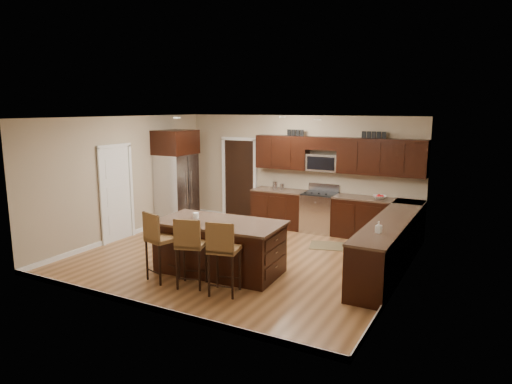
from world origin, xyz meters
The scene contains 23 objects.
floor centered at (0.00, 0.00, 0.00)m, with size 6.00×6.00×0.00m, color #97663C.
ceiling centered at (0.00, 0.00, 2.70)m, with size 6.00×6.00×0.00m, color silver.
wall_back centered at (0.00, 2.75, 1.35)m, with size 6.00×6.00×0.00m, color tan.
wall_left centered at (-3.00, 0.00, 1.35)m, with size 5.50×5.50×0.00m, color tan.
wall_right centered at (3.00, 0.00, 1.35)m, with size 5.50×5.50×0.00m, color tan.
base_cabinets centered at (1.90, 1.45, 0.46)m, with size 4.02×3.96×0.92m.
upper_cabinets centered at (1.04, 2.58, 1.84)m, with size 4.00×0.33×0.80m.
range centered at (0.68, 2.45, 0.47)m, with size 0.76×0.64×1.11m.
microwave centered at (0.68, 2.60, 1.62)m, with size 0.76×0.31×0.40m, color silver.
doorway centered at (-1.65, 2.73, 1.03)m, with size 0.85×0.03×2.06m, color black.
pantry_door centered at (-2.98, -0.30, 1.02)m, with size 0.03×0.80×2.04m, color white.
letter_decor centered at (0.90, 2.58, 2.29)m, with size 2.20×0.03×0.15m, color black, non-canonical shape.
island centered at (0.07, -0.91, 0.43)m, with size 2.29×1.29×0.92m.
stool_left centered at (-0.59, -1.76, 0.74)m, with size 0.55×0.55×1.19m.
stool_mid centered at (0.05, -1.75, 0.73)m, with size 0.55×0.55×1.16m.
stool_right centered at (0.67, -1.76, 0.74)m, with size 0.53×0.53×1.19m.
refrigerator centered at (-2.62, 1.35, 1.21)m, with size 0.79×0.95×2.35m.
floor_mat centered at (1.34, 1.48, 0.01)m, with size 0.93×0.62×0.01m, color brown.
fruit_bowl centered at (2.06, 2.45, 0.96)m, with size 0.29×0.29×0.07m, color silver.
soap_bottle centered at (2.70, -0.34, 1.01)m, with size 0.08×0.09×0.19m, color #B2B2B2.
canister_tall centered at (-0.47, 2.45, 1.01)m, with size 0.12×0.12×0.19m, color silver.
canister_short centered at (-0.29, 2.45, 1.00)m, with size 0.11×0.11×0.15m, color silver.
island_jar centered at (-0.43, -0.91, 0.97)m, with size 0.10×0.10×0.10m, color white.
Camera 1 is at (4.29, -7.43, 2.88)m, focal length 32.00 mm.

